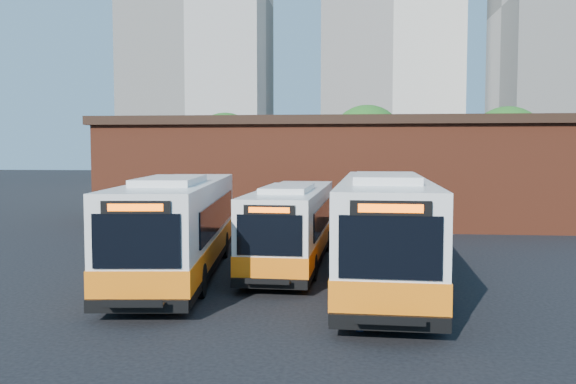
# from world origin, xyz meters

# --- Properties ---
(ground) EXTENTS (220.00, 220.00, 0.00)m
(ground) POSITION_xyz_m (0.00, 0.00, 0.00)
(ground) COLOR black
(bus_west) EXTENTS (4.05, 13.40, 3.60)m
(bus_west) POSITION_xyz_m (-5.56, 2.30, 1.64)
(bus_west) COLOR silver
(bus_west) RESTS_ON ground
(bus_midwest) EXTENTS (2.82, 11.77, 3.18)m
(bus_midwest) POSITION_xyz_m (-1.68, 4.79, 1.45)
(bus_midwest) COLOR silver
(bus_midwest) RESTS_ON ground
(bus_mideast) EXTENTS (3.35, 13.90, 3.76)m
(bus_mideast) POSITION_xyz_m (1.74, 1.65, 1.71)
(bus_mideast) COLOR silver
(bus_mideast) RESTS_ON ground
(transit_worker) EXTENTS (0.54, 0.71, 1.76)m
(transit_worker) POSITION_xyz_m (0.79, -3.93, 0.88)
(transit_worker) COLOR black
(transit_worker) RESTS_ON ground
(depot_building) EXTENTS (28.60, 12.60, 6.40)m
(depot_building) POSITION_xyz_m (0.00, 20.00, 3.26)
(depot_building) COLOR maroon
(depot_building) RESTS_ON ground
(tree_west) EXTENTS (6.00, 6.00, 7.65)m
(tree_west) POSITION_xyz_m (-10.00, 32.00, 4.64)
(tree_west) COLOR #382314
(tree_west) RESTS_ON ground
(tree_mid) EXTENTS (6.56, 6.56, 8.36)m
(tree_mid) POSITION_xyz_m (2.00, 34.00, 5.08)
(tree_mid) COLOR #382314
(tree_mid) RESTS_ON ground
(tree_east) EXTENTS (6.24, 6.24, 7.96)m
(tree_east) POSITION_xyz_m (13.00, 31.00, 4.83)
(tree_east) COLOR #382314
(tree_east) RESTS_ON ground
(tower_right) EXTENTS (18.00, 18.00, 49.20)m
(tower_right) POSITION_xyz_m (30.00, 68.00, 24.34)
(tower_right) COLOR #AEA8A0
(tower_right) RESTS_ON ground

